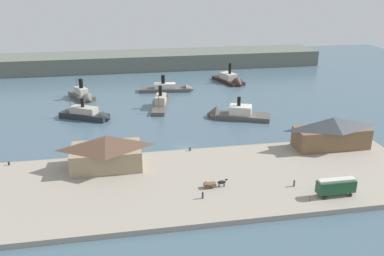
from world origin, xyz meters
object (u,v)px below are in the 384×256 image
at_px(pedestrian_by_tram, 294,183).
at_px(ferry_near_quay, 231,80).
at_px(ferry_shed_central_terminal, 332,132).
at_px(ferry_moored_west, 161,101).
at_px(pedestrian_walking_west, 203,195).
at_px(mooring_post_center_east, 190,149).
at_px(ferry_outer_harbor, 172,88).
at_px(horse_cart, 214,184).
at_px(street_tram, 336,186).
at_px(ferry_moored_east, 83,96).
at_px(ferry_approaching_west, 88,115).
at_px(ferry_shed_west_terminal, 106,153).
at_px(mooring_post_center_west, 9,163).
at_px(pedestrian_near_cart, 311,198).
at_px(ferry_departing_north, 232,114).

height_order(pedestrian_by_tram, ferry_near_quay, ferry_near_quay).
height_order(ferry_shed_central_terminal, ferry_moored_west, ferry_shed_central_terminal).
distance_m(pedestrian_walking_west, mooring_post_center_east, 25.77).
bearing_deg(ferry_outer_harbor, ferry_shed_central_terminal, -63.34).
bearing_deg(mooring_post_center_east, horse_cart, -84.91).
height_order(street_tram, pedestrian_walking_west, street_tram).
height_order(ferry_moored_east, ferry_outer_harbor, ferry_moored_east).
bearing_deg(pedestrian_walking_west, ferry_approaching_west, 114.34).
bearing_deg(ferry_moored_east, horse_cart, -66.96).
relative_size(ferry_shed_central_terminal, ferry_approaching_west, 1.11).
height_order(horse_cart, mooring_post_center_east, horse_cart).
distance_m(ferry_shed_west_terminal, pedestrian_by_tram, 46.30).
xyz_separation_m(pedestrian_walking_west, mooring_post_center_west, (-45.45, 25.02, -0.35)).
relative_size(pedestrian_near_cart, ferry_moored_east, 0.09).
bearing_deg(ferry_moored_east, mooring_post_center_east, -61.42).
distance_m(pedestrian_near_cart, ferry_moored_east, 105.59).
relative_size(ferry_shed_west_terminal, street_tram, 2.06).
bearing_deg(ferry_near_quay, mooring_post_center_east, -113.55).
xyz_separation_m(ferry_shed_west_terminal, mooring_post_center_east, (22.44, 6.03, -3.43)).
relative_size(mooring_post_center_west, ferry_approaching_west, 0.05).
relative_size(pedestrian_walking_west, ferry_outer_harbor, 0.07).
xyz_separation_m(pedestrian_walking_west, ferry_departing_north, (21.41, 53.67, -0.62)).
bearing_deg(pedestrian_near_cart, horse_cart, 152.95).
xyz_separation_m(mooring_post_center_east, ferry_moored_east, (-32.71, 60.05, -0.11)).
height_order(ferry_shed_central_terminal, pedestrian_near_cart, ferry_shed_central_terminal).
bearing_deg(ferry_near_quay, horse_cart, -107.69).
relative_size(mooring_post_center_west, mooring_post_center_east, 1.00).
distance_m(ferry_approaching_west, ferry_departing_north, 49.60).
height_order(ferry_shed_west_terminal, mooring_post_center_west, ferry_shed_west_terminal).
xyz_separation_m(ferry_shed_central_terminal, ferry_moored_west, (-42.10, 51.82, -4.24)).
distance_m(mooring_post_center_east, ferry_moored_west, 47.26).
distance_m(pedestrian_near_cart, ferry_moored_west, 81.63).
bearing_deg(pedestrian_near_cart, ferry_outer_harbor, 99.94).
xyz_separation_m(mooring_post_center_east, ferry_departing_north, (19.67, 27.97, -0.27)).
height_order(street_tram, ferry_moored_east, ferry_moored_east).
bearing_deg(mooring_post_center_east, ferry_moored_east, 118.58).
height_order(mooring_post_center_east, ferry_departing_north, ferry_departing_north).
bearing_deg(ferry_near_quay, ferry_moored_east, -167.60).
height_order(ferry_shed_central_terminal, ferry_moored_east, ferry_shed_central_terminal).
distance_m(ferry_outer_harbor, ferry_near_quay, 29.80).
distance_m(ferry_shed_west_terminal, ferry_near_quay, 97.41).
distance_m(pedestrian_walking_west, ferry_departing_north, 57.79).
distance_m(pedestrian_near_cart, ferry_near_quay, 105.98).
xyz_separation_m(pedestrian_by_tram, ferry_approaching_west, (-49.41, 59.57, -0.38)).
bearing_deg(pedestrian_walking_west, ferry_shed_west_terminal, 136.46).
xyz_separation_m(ferry_shed_west_terminal, ferry_moored_west, (19.65, 53.20, -3.62)).
relative_size(ferry_shed_west_terminal, ferry_near_quay, 0.86).
height_order(street_tram, mooring_post_center_west, street_tram).
height_order(horse_cart, mooring_post_center_west, horse_cart).
bearing_deg(ferry_outer_harbor, pedestrian_walking_west, -93.45).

